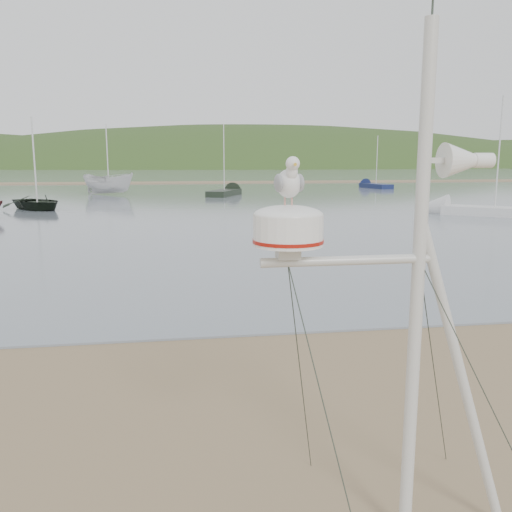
{
  "coord_description": "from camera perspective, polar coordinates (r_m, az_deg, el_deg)",
  "views": [
    {
      "loc": [
        1.27,
        -5.44,
        3.22
      ],
      "look_at": [
        2.28,
        1.0,
        2.05
      ],
      "focal_mm": 38.0,
      "sensor_mm": 36.0,
      "label": 1
    }
  ],
  "objects": [
    {
      "name": "ground",
      "position": [
        6.44,
        -20.33,
        -20.47
      ],
      "size": [
        560.0,
        560.0,
        0.0
      ],
      "primitive_type": "plane",
      "color": "#7B6347",
      "rests_on": "ground"
    },
    {
      "name": "water",
      "position": [
        137.48,
        -9.52,
        8.68
      ],
      "size": [
        560.0,
        256.0,
        0.04
      ],
      "primitive_type": "cube",
      "color": "slate",
      "rests_on": "ground"
    },
    {
      "name": "sandbar",
      "position": [
        75.51,
        -9.93,
        7.61
      ],
      "size": [
        560.0,
        7.0,
        0.07
      ],
      "primitive_type": "cube",
      "color": "#7B6347",
      "rests_on": "water"
    },
    {
      "name": "hill_ridge",
      "position": [
        242.14,
        -4.78,
        4.68
      ],
      "size": [
        620.0,
        180.0,
        80.0
      ],
      "color": "#263D19",
      "rests_on": "ground"
    },
    {
      "name": "far_cottages",
      "position": [
        201.45,
        -8.53,
        10.26
      ],
      "size": [
        294.4,
        6.3,
        8.0
      ],
      "color": "white",
      "rests_on": "ground"
    },
    {
      "name": "mast_rig",
      "position": [
        4.76,
        15.6,
        -14.69
      ],
      "size": [
        2.29,
        2.44,
        5.16
      ],
      "color": "silver",
      "rests_on": "ground"
    },
    {
      "name": "boat_dark",
      "position": [
        37.39,
        -22.21,
        7.97
      ],
      "size": [
        3.05,
        2.77,
        4.48
      ],
      "primitive_type": "imported",
      "rotation": [
        0.0,
        0.0,
        0.7
      ],
      "color": "black",
      "rests_on": "water"
    },
    {
      "name": "boat_white",
      "position": [
        51.48,
        -15.33,
        9.14
      ],
      "size": [
        2.68,
        2.65,
        5.18
      ],
      "primitive_type": "imported",
      "rotation": [
        0.0,
        0.0,
        1.09
      ],
      "color": "silver",
      "rests_on": "water"
    },
    {
      "name": "sailboat_white_near",
      "position": [
        34.14,
        20.51,
        4.61
      ],
      "size": [
        6.75,
        6.12,
        7.29
      ],
      "color": "silver",
      "rests_on": "ground"
    },
    {
      "name": "sailboat_dark_mid",
      "position": [
        50.02,
        -2.7,
        6.79
      ],
      "size": [
        4.31,
        6.86,
        6.75
      ],
      "color": "black",
      "rests_on": "ground"
    },
    {
      "name": "sailboat_blue_far",
      "position": [
        63.63,
        11.76,
        7.31
      ],
      "size": [
        2.66,
        6.43,
        6.24
      ],
      "color": "#131D45",
      "rests_on": "ground"
    }
  ]
}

